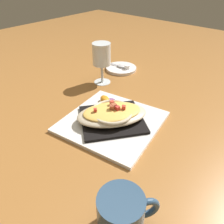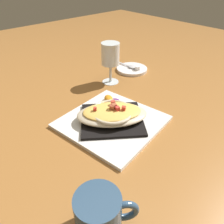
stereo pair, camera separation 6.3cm
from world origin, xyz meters
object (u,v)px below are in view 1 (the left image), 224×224
Objects in this scene: orange_garnish at (106,100)px; coffee_mug at (121,216)px; square_plate at (112,122)px; creamer_cup_0 at (127,67)px; creamer_saucer at (121,68)px; spoon at (120,66)px; stemmed_glass at (102,57)px; gratin_dish at (112,113)px.

coffee_mug is (-0.30, 0.29, 0.02)m from orange_garnish.
orange_garnish is at bearing -38.05° from square_plate.
orange_garnish is 2.55× the size of creamer_cup_0.
creamer_saucer is at bearing -55.19° from square_plate.
square_plate is 2.58× the size of coffee_mug.
coffee_mug is at bearing 129.10° from spoon.
square_plate is at bearing 124.81° from creamer_saucer.
coffee_mug reaches higher than spoon.
square_plate is at bearing 125.42° from spoon.
creamer_cup_0 is at bearing -94.08° from stemmed_glass.
gratin_dish is 2.30× the size of coffee_mug.
creamer_cup_0 is at bearing -59.18° from square_plate.
coffee_mug reaches higher than gratin_dish.
coffee_mug is (-0.22, 0.23, 0.03)m from square_plate.
creamer_cup_0 is (-0.03, -0.00, 0.01)m from creamer_saucer.
creamer_cup_0 is at bearing -174.49° from creamer_saucer.
creamer_cup_0 is (0.11, -0.26, 0.00)m from orange_garnish.
square_plate is at bearing 120.82° from creamer_cup_0.
creamer_saucer is (0.22, -0.32, 0.00)m from square_plate.
creamer_saucer reaches higher than square_plate.
creamer_cup_0 is at bearing -59.18° from gratin_dish.
creamer_cup_0 reaches higher than creamer_saucer.
creamer_saucer is at bearing -174.49° from spoon.
stemmed_glass is 0.18m from creamer_saucer.
creamer_cup_0 reaches higher than square_plate.
orange_garnish is (0.08, -0.06, 0.01)m from square_plate.
orange_garnish is at bearing 119.81° from spoon.
gratin_dish is at bearing -46.27° from coffee_mug.
gratin_dish is 0.39m from creamer_saucer.
spoon is at bearing 5.51° from creamer_saucer.
orange_garnish is 0.60× the size of coffee_mug.
stemmed_glass is 0.17m from creamer_cup_0.
gratin_dish is 0.28m from stemmed_glass.
orange_garnish reaches higher than creamer_saucer.
coffee_mug is at bearing 135.75° from orange_garnish.
gratin_dish is at bearing 139.03° from stemmed_glass.
gratin_dish is (0.00, -0.00, 0.03)m from square_plate.
stemmed_glass is at bearing -43.82° from coffee_mug.
spoon is (0.23, -0.32, 0.01)m from square_plate.
creamer_cup_0 reaches higher than spoon.
spoon is at bearing -54.58° from gratin_dish.
gratin_dish is 0.39m from spoon.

